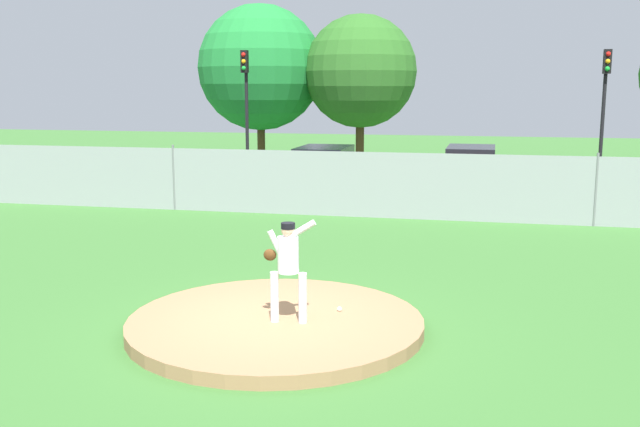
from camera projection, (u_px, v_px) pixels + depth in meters
The scene contains 13 objects.
ground_plane at pixel (346, 247), 16.96m from camera, with size 80.00×80.00×0.00m, color #386B2D.
asphalt_strip at pixel (390, 195), 25.13m from camera, with size 44.00×7.00×0.01m, color #2B2B2D.
pitchers_mound at pixel (276, 324), 11.17m from camera, with size 4.59×4.59×0.20m, color #99704C.
pitcher_youth at pixel (288, 261), 10.78m from camera, with size 0.83×0.32×1.60m.
baseball at pixel (339, 309), 11.47m from camera, with size 0.07×0.07×0.07m, color white.
chainlink_fence at pixel (372, 185), 20.64m from camera, with size 30.51×0.07×1.99m.
parked_car_red at pixel (470, 173), 24.50m from camera, with size 1.83×4.39×1.73m.
parked_car_navy at pixel (324, 170), 25.55m from camera, with size 1.99×4.56×1.64m.
traffic_cone_orange at pixel (594, 182), 26.40m from camera, with size 0.40×0.40×0.55m.
traffic_light_near at pixel (246, 92), 29.57m from camera, with size 0.28×0.46×5.18m.
traffic_light_far at pixel (605, 93), 27.23m from camera, with size 0.28×0.46×5.11m.
tree_bushy_near at pixel (260, 68), 33.87m from camera, with size 5.88×5.88×7.55m.
tree_leaning_west at pixel (361, 71), 32.67m from camera, with size 5.11×5.11×6.97m.
Camera 1 is at (3.00, -10.30, 3.74)m, focal length 40.39 mm.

